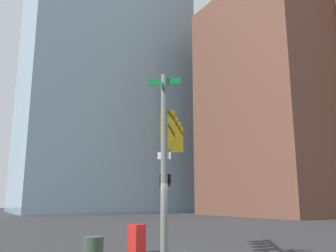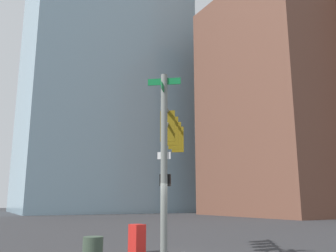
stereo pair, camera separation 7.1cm
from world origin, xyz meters
name	(u,v)px [view 1 (the left image)]	position (x,y,z in m)	size (l,w,h in m)	color
signal_pole_assembly	(171,142)	(-0.93, -0.82, 4.18)	(3.32, 4.12, 6.32)	slate
newspaper_box	(137,239)	(0.01, -1.77, 0.53)	(0.44, 0.56, 1.05)	red
building_brick_nearside	(336,31)	(-42.04, -21.15, 27.84)	(18.91, 14.10, 55.69)	brown
building_brick_midblock	(290,104)	(-34.01, -24.08, 15.65)	(20.97, 19.08, 31.30)	brown
building_glass_tower	(103,16)	(-14.47, -51.46, 37.53)	(27.44, 22.80, 75.07)	#8CB2C6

